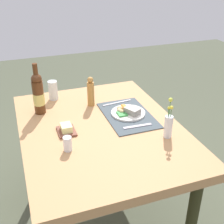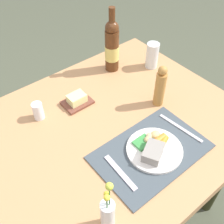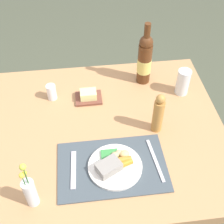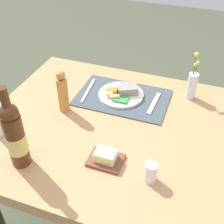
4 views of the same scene
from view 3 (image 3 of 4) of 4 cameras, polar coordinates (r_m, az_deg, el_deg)
name	(u,v)px [view 3 (image 3 of 4)]	position (r m, az deg, el deg)	size (l,w,h in m)	color
ground_plane	(97,209)	(2.02, -2.94, -17.74)	(8.00, 8.00, 0.00)	#4B503C
dining_table	(91,142)	(1.44, -3.94, -5.67)	(1.22, 0.94, 0.77)	tan
placemat	(112,167)	(1.25, 0.04, -10.25)	(0.44, 0.29, 0.01)	#414C52
dinner_plate	(115,165)	(1.23, 0.51, -9.91)	(0.22, 0.22, 0.05)	white
fork	(73,169)	(1.24, -7.28, -10.71)	(0.02, 0.18, 0.01)	silver
knife	(155,160)	(1.27, 8.17, -8.96)	(0.01, 0.21, 0.01)	silver
water_tumbler	(183,83)	(1.55, 13.20, 5.28)	(0.07, 0.07, 0.14)	silver
flower_vase	(30,191)	(1.14, -15.23, -14.23)	(0.05, 0.05, 0.24)	silver
salt_shaker	(52,92)	(1.52, -11.34, 3.71)	(0.05, 0.05, 0.08)	white
pepper_mill	(158,114)	(1.32, 8.73, -0.33)	(0.05, 0.05, 0.21)	#B9813B
wine_bottle	(145,59)	(1.54, 6.18, 9.84)	(0.07, 0.07, 0.34)	#522C15
butter_dish	(88,96)	(1.50, -4.46, 3.01)	(0.13, 0.10, 0.05)	brown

